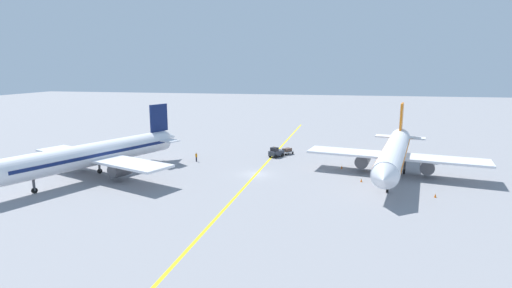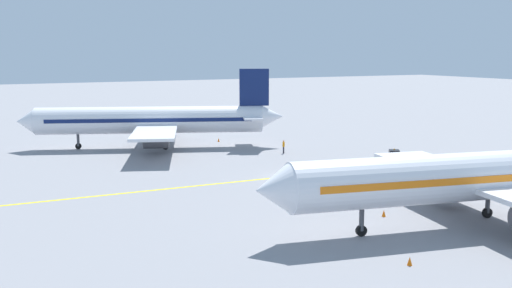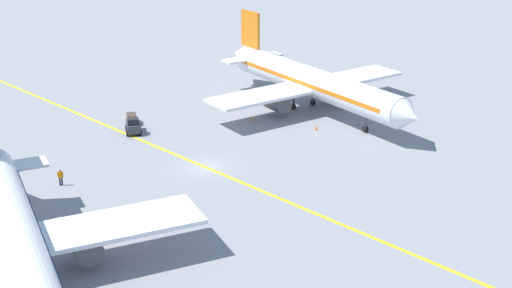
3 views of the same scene
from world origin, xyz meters
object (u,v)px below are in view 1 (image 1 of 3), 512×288
(baggage_cart_trailing, at_px, (287,151))
(ground_crew_worker, at_px, (196,157))
(traffic_cone_by_wingtip, at_px, (361,180))
(traffic_cone_mid_apron, at_px, (124,161))
(traffic_cone_far_edge, at_px, (435,195))
(traffic_cone_near_nose, at_px, (342,167))
(airplane_adjacent_stand, at_px, (96,154))
(baggage_tug_dark, at_px, (276,152))
(airplane_at_gate, at_px, (394,153))

(baggage_cart_trailing, distance_m, ground_crew_worker, 18.44)
(ground_crew_worker, xyz_separation_m, traffic_cone_by_wingtip, (-29.42, 7.58, -0.63))
(traffic_cone_mid_apron, distance_m, traffic_cone_by_wingtip, 42.43)
(baggage_cart_trailing, relative_size, traffic_cone_mid_apron, 5.35)
(traffic_cone_mid_apron, distance_m, traffic_cone_far_edge, 52.51)
(traffic_cone_near_nose, height_order, traffic_cone_far_edge, same)
(airplane_adjacent_stand, xyz_separation_m, baggage_tug_dark, (-25.49, -20.43, -2.81))
(baggage_tug_dark, distance_m, traffic_cone_far_edge, 32.08)
(baggage_tug_dark, xyz_separation_m, traffic_cone_by_wingtip, (-15.57, 14.56, -0.63))
(baggage_tug_dark, xyz_separation_m, ground_crew_worker, (13.85, 6.98, 0.01))
(airplane_adjacent_stand, bearing_deg, airplane_at_gate, -166.57)
(traffic_cone_near_nose, relative_size, traffic_cone_by_wingtip, 1.00)
(baggage_tug_dark, distance_m, traffic_cone_near_nose, 14.32)
(baggage_cart_trailing, xyz_separation_m, traffic_cone_mid_apron, (28.47, 13.24, -0.49))
(baggage_cart_trailing, height_order, traffic_cone_near_nose, baggage_cart_trailing)
(airplane_adjacent_stand, xyz_separation_m, baggage_cart_trailing, (-27.31, -23.18, -2.95))
(airplane_at_gate, height_order, airplane_adjacent_stand, same)
(airplane_at_gate, height_order, traffic_cone_near_nose, airplane_at_gate)
(baggage_tug_dark, relative_size, traffic_cone_far_edge, 6.06)
(airplane_at_gate, xyz_separation_m, traffic_cone_near_nose, (8.17, -2.66, -3.43))
(ground_crew_worker, bearing_deg, baggage_cart_trailing, -148.14)
(baggage_tug_dark, relative_size, traffic_cone_by_wingtip, 6.06)
(baggage_tug_dark, height_order, traffic_cone_mid_apron, baggage_tug_dark)
(airplane_at_gate, bearing_deg, baggage_tug_dark, -24.27)
(airplane_adjacent_stand, height_order, traffic_cone_near_nose, airplane_adjacent_stand)
(airplane_at_gate, distance_m, traffic_cone_near_nose, 9.25)
(baggage_cart_trailing, xyz_separation_m, ground_crew_worker, (15.66, 9.73, 0.15))
(airplane_at_gate, xyz_separation_m, traffic_cone_by_wingtip, (5.22, 5.18, -3.43))
(traffic_cone_far_edge, bearing_deg, traffic_cone_near_nose, -47.43)
(ground_crew_worker, relative_size, traffic_cone_mid_apron, 3.05)
(traffic_cone_near_nose, bearing_deg, traffic_cone_mid_apron, 5.48)
(traffic_cone_mid_apron, bearing_deg, ground_crew_worker, -164.68)
(traffic_cone_mid_apron, bearing_deg, airplane_adjacent_stand, 96.70)
(airplane_at_gate, xyz_separation_m, baggage_tug_dark, (20.79, -9.38, -2.81))
(baggage_cart_trailing, height_order, traffic_cone_by_wingtip, baggage_cart_trailing)
(baggage_tug_dark, height_order, baggage_cart_trailing, baggage_tug_dark)
(airplane_at_gate, height_order, baggage_cart_trailing, airplane_at_gate)
(baggage_tug_dark, relative_size, traffic_cone_mid_apron, 6.06)
(traffic_cone_by_wingtip, xyz_separation_m, traffic_cone_far_edge, (-9.39, 5.58, 0.00))
(traffic_cone_far_edge, bearing_deg, airplane_adjacent_stand, 0.32)
(airplane_at_gate, xyz_separation_m, traffic_cone_far_edge, (-4.16, 10.77, -3.43))
(airplane_adjacent_stand, relative_size, traffic_cone_by_wingtip, 62.18)
(baggage_cart_trailing, height_order, ground_crew_worker, ground_crew_worker)
(baggage_tug_dark, bearing_deg, ground_crew_worker, 26.74)
(airplane_adjacent_stand, relative_size, traffic_cone_mid_apron, 62.18)
(ground_crew_worker, height_order, traffic_cone_mid_apron, ground_crew_worker)
(baggage_cart_trailing, bearing_deg, traffic_cone_near_nose, 138.78)
(baggage_tug_dark, relative_size, traffic_cone_near_nose, 6.06)
(airplane_adjacent_stand, distance_m, traffic_cone_mid_apron, 10.58)
(baggage_tug_dark, bearing_deg, traffic_cone_near_nose, 151.98)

